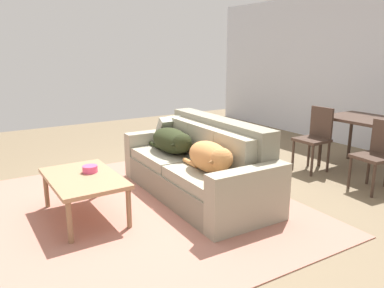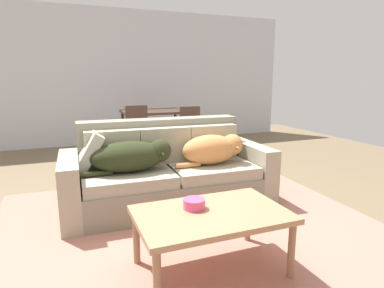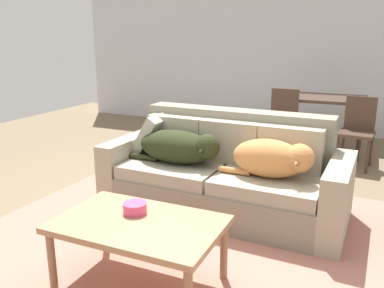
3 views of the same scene
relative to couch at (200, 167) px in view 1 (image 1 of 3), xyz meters
name	(u,v)px [view 1 (image 1 of 3)]	position (x,y,z in m)	size (l,w,h in m)	color
ground_plane	(168,196)	(-0.16, -0.35, -0.34)	(10.00, 10.00, 0.00)	brown
back_partition	(377,71)	(-0.16, 3.65, 1.01)	(8.00, 0.12, 2.70)	silver
area_rug	(147,206)	(0.00, -0.71, -0.34)	(3.49, 3.05, 0.01)	#B27362
couch	(200,167)	(0.00, 0.00, 0.00)	(2.19, 0.98, 0.90)	gray
dog_on_left_cushion	(173,141)	(-0.40, -0.14, 0.26)	(0.93, 0.39, 0.31)	#272D17
dog_on_right_cushion	(211,157)	(0.47, -0.18, 0.27)	(0.78, 0.37, 0.32)	#D1884B
throw_pillow_by_left_arm	(171,130)	(-0.80, 0.07, 0.29)	(0.11, 0.42, 0.42)	#AAAD9C
coffee_table	(84,181)	(-0.10, -1.35, 0.06)	(1.04, 0.66, 0.45)	#AA7D58
bowl_on_coffee_table	(90,169)	(-0.19, -1.25, 0.14)	(0.16, 0.16, 0.07)	#EA4C7F
dining_table	(370,124)	(0.54, 2.49, 0.34)	(1.14, 0.81, 0.77)	#422F25
dining_chair_near_left	(315,136)	(0.11, 1.89, 0.17)	(0.40, 0.40, 0.91)	#422F25
dining_chair_near_right	(377,152)	(1.04, 1.91, 0.14)	(0.44, 0.44, 0.86)	#422F25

